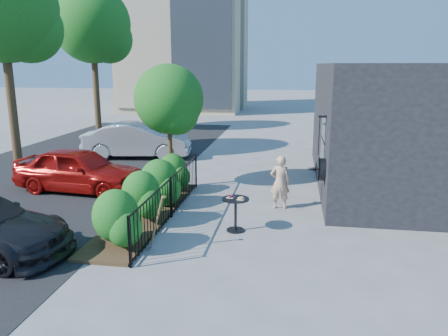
% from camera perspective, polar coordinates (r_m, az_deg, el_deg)
% --- Properties ---
extents(ground, '(120.00, 120.00, 0.00)m').
position_cam_1_polar(ground, '(11.47, 0.42, -6.86)').
color(ground, gray).
rests_on(ground, ground).
extents(shop_building, '(6.22, 9.00, 4.00)m').
position_cam_1_polar(shop_building, '(15.75, 23.39, 5.11)').
color(shop_building, black).
rests_on(shop_building, ground).
extents(fence, '(0.05, 6.05, 1.10)m').
position_cam_1_polar(fence, '(11.60, -6.94, -3.81)').
color(fence, black).
rests_on(fence, ground).
extents(planting_bed, '(1.30, 6.00, 0.08)m').
position_cam_1_polar(planting_bed, '(11.97, -10.11, -6.00)').
color(planting_bed, '#382616').
rests_on(planting_bed, ground).
extents(shrubs, '(1.10, 5.60, 1.24)m').
position_cam_1_polar(shrubs, '(11.83, -9.62, -2.86)').
color(shrubs, '#125116').
rests_on(shrubs, ground).
extents(patio_tree, '(2.20, 2.20, 3.94)m').
position_cam_1_polar(patio_tree, '(13.99, -7.00, 8.35)').
color(patio_tree, '#3F2B19').
rests_on(patio_tree, ground).
extents(street, '(9.00, 30.00, 0.01)m').
position_cam_1_polar(street, '(16.62, -22.48, -1.45)').
color(street, black).
rests_on(street, ground).
extents(street_tree_near, '(4.40, 4.40, 8.28)m').
position_cam_1_polar(street_tree_near, '(20.32, -26.95, 17.52)').
color(street_tree_near, '#3F2B19').
rests_on(street_tree_near, ground).
extents(street_tree_far, '(4.40, 4.40, 8.28)m').
position_cam_1_polar(street_tree_far, '(27.25, -16.75, 16.96)').
color(street_tree_far, '#3F2B19').
rests_on(street_tree_far, ground).
extents(cafe_table, '(0.66, 0.66, 0.89)m').
position_cam_1_polar(cafe_table, '(10.60, 1.53, -5.30)').
color(cafe_table, black).
rests_on(cafe_table, ground).
extents(woman, '(0.59, 0.42, 1.52)m').
position_cam_1_polar(woman, '(12.30, 7.33, -1.85)').
color(woman, tan).
rests_on(woman, ground).
extents(shovel, '(0.43, 0.17, 1.28)m').
position_cam_1_polar(shovel, '(9.65, -8.92, -7.46)').
color(shovel, brown).
rests_on(shovel, ground).
extents(car_red, '(4.28, 2.08, 1.40)m').
position_cam_1_polar(car_red, '(14.63, -18.41, -0.21)').
color(car_red, '#A0100D').
rests_on(car_red, ground).
extents(car_silver, '(4.75, 2.21, 1.51)m').
position_cam_1_polar(car_silver, '(19.34, -11.25, 3.57)').
color(car_silver, '#A7A7AC').
rests_on(car_silver, ground).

